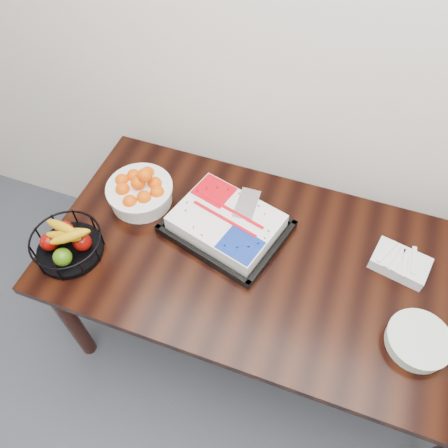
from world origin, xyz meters
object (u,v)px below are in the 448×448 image
(cake_tray, at_px, (227,224))
(tangerine_bowl, at_px, (139,188))
(table, at_px, (271,273))
(fruit_basket, at_px, (67,243))
(plate_stack, at_px, (418,341))

(cake_tray, height_order, tangerine_bowl, tangerine_bowl)
(table, relative_size, fruit_basket, 6.48)
(table, xyz_separation_m, plate_stack, (0.56, -0.16, 0.11))
(cake_tray, bearing_deg, fruit_basket, -150.42)
(tangerine_bowl, xyz_separation_m, plate_stack, (1.19, -0.27, -0.05))
(tangerine_bowl, height_order, plate_stack, tangerine_bowl)
(cake_tray, relative_size, fruit_basket, 1.96)
(plate_stack, bearing_deg, fruit_basket, -176.88)
(table, distance_m, tangerine_bowl, 0.66)
(fruit_basket, bearing_deg, plate_stack, 3.12)
(table, relative_size, tangerine_bowl, 6.35)
(table, height_order, fruit_basket, fruit_basket)
(cake_tray, relative_size, plate_stack, 2.45)
(tangerine_bowl, relative_size, plate_stack, 1.27)
(table, distance_m, fruit_basket, 0.82)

